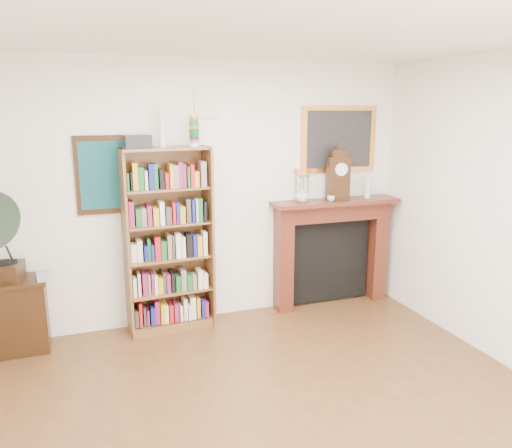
{
  "coord_description": "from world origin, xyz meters",
  "views": [
    {
      "loc": [
        -1.3,
        -2.67,
        2.29
      ],
      "look_at": [
        0.22,
        1.6,
        1.24
      ],
      "focal_mm": 35.0,
      "sensor_mm": 36.0,
      "label": 1
    }
  ],
  "objects_px": {
    "side_cabinet": "(20,315)",
    "fireplace": "(331,242)",
    "bottle_left": "(368,188)",
    "bottle_right": "(368,189)",
    "bookshelf": "(168,230)",
    "mantel_clock": "(338,176)",
    "flower_vase": "(302,195)",
    "teacup": "(331,198)",
    "cd_stack": "(43,276)"
  },
  "relations": [
    {
      "from": "fireplace",
      "to": "bookshelf",
      "type": "bearing_deg",
      "value": -176.78
    },
    {
      "from": "bookshelf",
      "to": "side_cabinet",
      "type": "xyz_separation_m",
      "value": [
        -1.46,
        -0.03,
        -0.71
      ]
    },
    {
      "from": "fireplace",
      "to": "teacup",
      "type": "relative_size",
      "value": 17.68
    },
    {
      "from": "flower_vase",
      "to": "fireplace",
      "type": "bearing_deg",
      "value": 5.47
    },
    {
      "from": "bookshelf",
      "to": "teacup",
      "type": "xyz_separation_m",
      "value": [
        1.84,
        -0.04,
        0.23
      ]
    },
    {
      "from": "cd_stack",
      "to": "bottle_left",
      "type": "bearing_deg",
      "value": 2.45
    },
    {
      "from": "cd_stack",
      "to": "bottle_left",
      "type": "xyz_separation_m",
      "value": [
        3.56,
        0.15,
        0.63
      ]
    },
    {
      "from": "teacup",
      "to": "mantel_clock",
      "type": "bearing_deg",
      "value": 23.74
    },
    {
      "from": "side_cabinet",
      "to": "mantel_clock",
      "type": "distance_m",
      "value": 3.61
    },
    {
      "from": "cd_stack",
      "to": "bottle_right",
      "type": "distance_m",
      "value": 3.64
    },
    {
      "from": "bottle_right",
      "to": "bottle_left",
      "type": "bearing_deg",
      "value": -130.72
    },
    {
      "from": "side_cabinet",
      "to": "cd_stack",
      "type": "relative_size",
      "value": 6.05
    },
    {
      "from": "cd_stack",
      "to": "teacup",
      "type": "height_order",
      "value": "teacup"
    },
    {
      "from": "fireplace",
      "to": "bottle_left",
      "type": "bearing_deg",
      "value": -6.87
    },
    {
      "from": "cd_stack",
      "to": "flower_vase",
      "type": "distance_m",
      "value": 2.79
    },
    {
      "from": "fireplace",
      "to": "teacup",
      "type": "height_order",
      "value": "teacup"
    },
    {
      "from": "side_cabinet",
      "to": "teacup",
      "type": "xyz_separation_m",
      "value": [
        3.3,
        -0.01,
        0.94
      ]
    },
    {
      "from": "fireplace",
      "to": "bottle_right",
      "type": "relative_size",
      "value": 7.57
    },
    {
      "from": "mantel_clock",
      "to": "bottle_right",
      "type": "bearing_deg",
      "value": 14.28
    },
    {
      "from": "bottle_left",
      "to": "cd_stack",
      "type": "bearing_deg",
      "value": -177.55
    },
    {
      "from": "fireplace",
      "to": "cd_stack",
      "type": "relative_size",
      "value": 12.61
    },
    {
      "from": "mantel_clock",
      "to": "flower_vase",
      "type": "relative_size",
      "value": 3.74
    },
    {
      "from": "bookshelf",
      "to": "cd_stack",
      "type": "height_order",
      "value": "bookshelf"
    },
    {
      "from": "bottle_left",
      "to": "bottle_right",
      "type": "bearing_deg",
      "value": 49.28
    },
    {
      "from": "side_cabinet",
      "to": "fireplace",
      "type": "distance_m",
      "value": 3.41
    },
    {
      "from": "side_cabinet",
      "to": "bookshelf",
      "type": "bearing_deg",
      "value": 0.65
    },
    {
      "from": "cd_stack",
      "to": "mantel_clock",
      "type": "xyz_separation_m",
      "value": [
        3.16,
        0.15,
        0.78
      ]
    },
    {
      "from": "cd_stack",
      "to": "side_cabinet",
      "type": "bearing_deg",
      "value": 156.3
    },
    {
      "from": "bookshelf",
      "to": "bottle_right",
      "type": "bearing_deg",
      "value": -3.2
    },
    {
      "from": "fireplace",
      "to": "bottle_left",
      "type": "relative_size",
      "value": 6.31
    },
    {
      "from": "side_cabinet",
      "to": "cd_stack",
      "type": "bearing_deg",
      "value": -24.42
    },
    {
      "from": "fireplace",
      "to": "flower_vase",
      "type": "bearing_deg",
      "value": -173.35
    },
    {
      "from": "bottle_left",
      "to": "bottle_right",
      "type": "distance_m",
      "value": 0.05
    },
    {
      "from": "flower_vase",
      "to": "bottle_left",
      "type": "distance_m",
      "value": 0.83
    },
    {
      "from": "side_cabinet",
      "to": "flower_vase",
      "type": "height_order",
      "value": "flower_vase"
    },
    {
      "from": "side_cabinet",
      "to": "mantel_clock",
      "type": "height_order",
      "value": "mantel_clock"
    },
    {
      "from": "side_cabinet",
      "to": "fireplace",
      "type": "height_order",
      "value": "fireplace"
    },
    {
      "from": "side_cabinet",
      "to": "cd_stack",
      "type": "xyz_separation_m",
      "value": [
        0.25,
        -0.11,
        0.4
      ]
    },
    {
      "from": "side_cabinet",
      "to": "bottle_right",
      "type": "relative_size",
      "value": 3.63
    },
    {
      "from": "fireplace",
      "to": "cd_stack",
      "type": "xyz_separation_m",
      "value": [
        -3.13,
        -0.21,
        0.01
      ]
    },
    {
      "from": "mantel_clock",
      "to": "bottle_right",
      "type": "distance_m",
      "value": 0.46
    },
    {
      "from": "cd_stack",
      "to": "mantel_clock",
      "type": "bearing_deg",
      "value": 2.65
    },
    {
      "from": "cd_stack",
      "to": "teacup",
      "type": "xyz_separation_m",
      "value": [
        3.05,
        0.1,
        0.54
      ]
    },
    {
      "from": "cd_stack",
      "to": "mantel_clock",
      "type": "distance_m",
      "value": 3.26
    },
    {
      "from": "mantel_clock",
      "to": "teacup",
      "type": "distance_m",
      "value": 0.27
    },
    {
      "from": "bottle_left",
      "to": "flower_vase",
      "type": "bearing_deg",
      "value": 178.58
    },
    {
      "from": "teacup",
      "to": "bottle_left",
      "type": "height_order",
      "value": "bottle_left"
    },
    {
      "from": "flower_vase",
      "to": "teacup",
      "type": "bearing_deg",
      "value": -12.62
    },
    {
      "from": "flower_vase",
      "to": "bottle_right",
      "type": "height_order",
      "value": "bottle_right"
    },
    {
      "from": "bookshelf",
      "to": "mantel_clock",
      "type": "relative_size",
      "value": 3.87
    }
  ]
}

